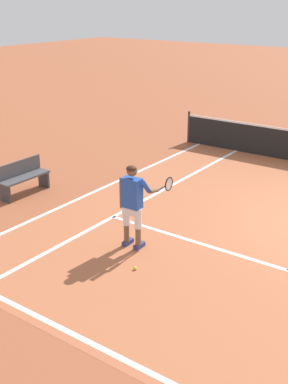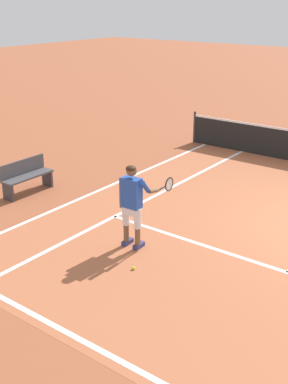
{
  "view_description": "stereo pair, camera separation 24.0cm",
  "coord_description": "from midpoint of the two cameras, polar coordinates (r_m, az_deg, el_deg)",
  "views": [
    {
      "loc": [
        2.4,
        -10.23,
        4.65
      ],
      "look_at": [
        -2.89,
        -2.82,
        1.05
      ],
      "focal_mm": 46.14,
      "sensor_mm": 36.0,
      "label": 1
    },
    {
      "loc": [
        2.59,
        -10.09,
        4.65
      ],
      "look_at": [
        -2.89,
        -2.82,
        1.05
      ],
      "focal_mm": 46.14,
      "sensor_mm": 36.0,
      "label": 2
    }
  ],
  "objects": [
    {
      "name": "line_singles_left",
      "position": [
        12.27,
        1.31,
        -0.7
      ],
      "size": [
        0.1,
        10.03,
        0.01
      ],
      "primitive_type": "cube",
      "color": "white",
      "rests_on": "ground"
    },
    {
      "name": "line_service",
      "position": [
        9.46,
        17.02,
        -8.91
      ],
      "size": [
        8.23,
        0.1,
        0.01
      ],
      "primitive_type": "cube",
      "color": "white",
      "rests_on": "ground"
    },
    {
      "name": "tennis_player",
      "position": [
        9.54,
        -0.59,
        -1.01
      ],
      "size": [
        0.62,
        1.13,
        1.71
      ],
      "color": "navy",
      "rests_on": "ground"
    },
    {
      "name": "line_doubles_left",
      "position": [
        13.06,
        -3.58,
        0.68
      ],
      "size": [
        0.1,
        10.03,
        0.01
      ],
      "primitive_type": "cube",
      "color": "white",
      "rests_on": "ground"
    },
    {
      "name": "tennis_ball_near_feet",
      "position": [
        9.13,
        -0.47,
        -8.79
      ],
      "size": [
        0.07,
        0.07,
        0.07
      ],
      "primitive_type": "sphere",
      "color": "#CCE02D",
      "rests_on": "ground"
    },
    {
      "name": "courtside_bench",
      "position": [
        12.8,
        -12.93,
        1.84
      ],
      "size": [
        0.4,
        1.4,
        0.85
      ],
      "color": "#47474C",
      "rests_on": "ground"
    }
  ]
}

